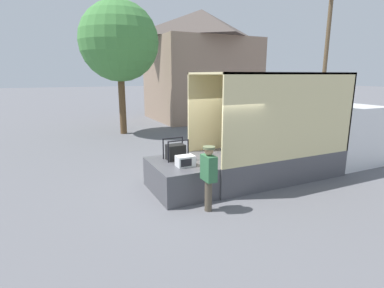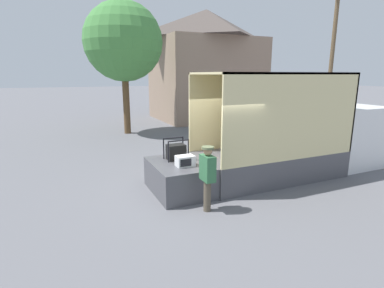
{
  "view_description": "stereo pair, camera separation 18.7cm",
  "coord_description": "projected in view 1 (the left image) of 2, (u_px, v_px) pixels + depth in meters",
  "views": [
    {
      "loc": [
        -3.83,
        -7.37,
        3.24
      ],
      "look_at": [
        -0.45,
        -0.2,
        1.4
      ],
      "focal_mm": 28.0,
      "sensor_mm": 36.0,
      "label": 1
    },
    {
      "loc": [
        -3.66,
        -7.45,
        3.24
      ],
      "look_at": [
        -0.45,
        -0.2,
        1.4
      ],
      "focal_mm": 28.0,
      "sensor_mm": 36.0,
      "label": 2
    }
  ],
  "objects": [
    {
      "name": "ground_plane",
      "position": [
        203.0,
        187.0,
        8.82
      ],
      "size": [
        160.0,
        160.0,
        0.0
      ],
      "primitive_type": "plane",
      "color": "slate"
    },
    {
      "name": "box_truck",
      "position": [
        306.0,
        143.0,
        10.26
      ],
      "size": [
        6.93,
        2.12,
        3.3
      ],
      "color": "white",
      "rests_on": "ground"
    },
    {
      "name": "tailgate_deck",
      "position": [
        179.0,
        177.0,
        8.41
      ],
      "size": [
        1.49,
        2.01,
        0.85
      ],
      "primitive_type": "cube",
      "color": "#4C4C51",
      "rests_on": "ground"
    },
    {
      "name": "microwave",
      "position": [
        185.0,
        161.0,
        7.98
      ],
      "size": [
        0.48,
        0.34,
        0.29
      ],
      "color": "white",
      "rests_on": "tailgate_deck"
    },
    {
      "name": "portable_generator",
      "position": [
        176.0,
        152.0,
        8.59
      ],
      "size": [
        0.64,
        0.45,
        0.61
      ],
      "color": "black",
      "rests_on": "tailgate_deck"
    },
    {
      "name": "worker_person",
      "position": [
        209.0,
        172.0,
        7.09
      ],
      "size": [
        0.29,
        0.44,
        1.61
      ],
      "color": "brown",
      "rests_on": "ground"
    },
    {
      "name": "house_backdrop",
      "position": [
        201.0,
        65.0,
        22.03
      ],
      "size": [
        7.45,
        6.32,
        7.75
      ],
      "color": "gray",
      "rests_on": "ground"
    },
    {
      "name": "utility_pole",
      "position": [
        326.0,
        53.0,
        21.14
      ],
      "size": [
        1.8,
        0.28,
        9.19
      ],
      "color": "brown",
      "rests_on": "ground"
    },
    {
      "name": "street_tree",
      "position": [
        119.0,
        42.0,
        15.77
      ],
      "size": [
        4.17,
        4.17,
        7.03
      ],
      "color": "brown",
      "rests_on": "ground"
    }
  ]
}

